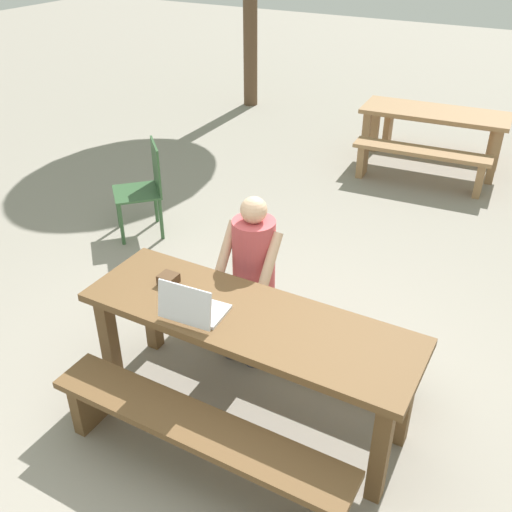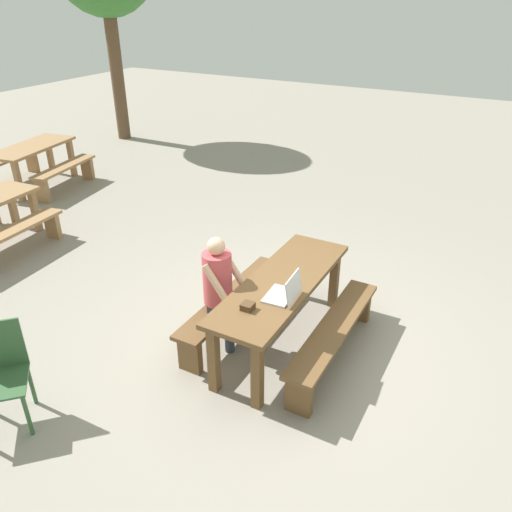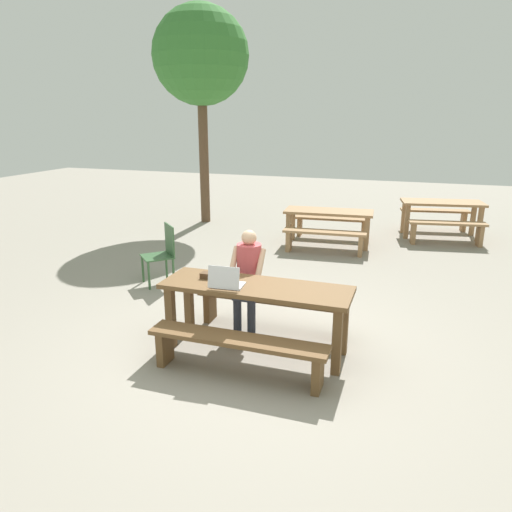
{
  "view_description": "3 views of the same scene",
  "coord_description": "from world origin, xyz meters",
  "views": [
    {
      "loc": [
        1.36,
        -2.36,
        2.83
      ],
      "look_at": [
        -0.08,
        0.25,
        1.02
      ],
      "focal_mm": 40.64,
      "sensor_mm": 36.0,
      "label": 1
    },
    {
      "loc": [
        -3.93,
        -1.85,
        3.36
      ],
      "look_at": [
        -0.08,
        0.25,
        1.02
      ],
      "focal_mm": 35.68,
      "sensor_mm": 36.0,
      "label": 2
    },
    {
      "loc": [
        1.54,
        -4.53,
        2.53
      ],
      "look_at": [
        -0.08,
        0.25,
        1.02
      ],
      "focal_mm": 33.19,
      "sensor_mm": 36.0,
      "label": 3
    }
  ],
  "objects": [
    {
      "name": "bench_near",
      "position": [
        0.0,
        -0.58,
        0.32
      ],
      "size": [
        1.83,
        0.3,
        0.42
      ],
      "color": "brown",
      "rests_on": "ground"
    },
    {
      "name": "bench_rear_south",
      "position": [
        -0.02,
        4.06,
        0.32
      ],
      "size": [
        1.57,
        0.41,
        0.44
      ],
      "rotation": [
        0.0,
        0.0,
        0.07
      ],
      "color": "#9E754C",
      "rests_on": "ground"
    },
    {
      "name": "picnic_table_front",
      "position": [
        0.0,
        0.0,
        0.64
      ],
      "size": [
        2.06,
        0.65,
        0.77
      ],
      "color": "brown",
      "rests_on": "ground"
    },
    {
      "name": "bench_mid_south",
      "position": [
        2.2,
        5.47,
        0.34
      ],
      "size": [
        1.51,
        0.54,
        0.47
      ],
      "rotation": [
        0.0,
        0.0,
        0.16
      ],
      "color": "#9E754C",
      "rests_on": "ground"
    },
    {
      "name": "ground_plane",
      "position": [
        0.0,
        0.0,
        0.0
      ],
      "size": [
        30.0,
        30.0,
        0.0
      ],
      "primitive_type": "plane",
      "color": "gray"
    },
    {
      "name": "bench_far",
      "position": [
        0.0,
        0.58,
        0.32
      ],
      "size": [
        1.83,
        0.3,
        0.42
      ],
      "color": "brown",
      "rests_on": "ground"
    },
    {
      "name": "laptop",
      "position": [
        -0.28,
        -0.16,
        0.83
      ],
      "size": [
        0.36,
        0.3,
        0.26
      ],
      "rotation": [
        0.0,
        0.0,
        3.21
      ],
      "color": "silver",
      "rests_on": "picnic_table_front"
    },
    {
      "name": "person_seated",
      "position": [
        -0.28,
        0.54,
        0.71
      ],
      "size": [
        0.4,
        0.41,
        1.22
      ],
      "color": "#333847",
      "rests_on": "ground"
    },
    {
      "name": "small_pouch",
      "position": [
        -0.61,
        0.05,
        0.8
      ],
      "size": [
        0.11,
        0.11,
        0.06
      ],
      "color": "#4C331E",
      "rests_on": "picnic_table_front"
    },
    {
      "name": "bench_mid_north",
      "position": [
        1.98,
        6.77,
        0.34
      ],
      "size": [
        1.51,
        0.54,
        0.47
      ],
      "rotation": [
        0.0,
        0.0,
        0.16
      ],
      "color": "#9E754C",
      "rests_on": "ground"
    },
    {
      "name": "picnic_table_mid",
      "position": [
        2.09,
        6.12,
        0.64
      ],
      "size": [
        1.74,
        0.97,
        0.77
      ],
      "rotation": [
        0.0,
        0.0,
        0.16
      ],
      "color": "#9E754C",
      "rests_on": "ground"
    }
  ]
}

